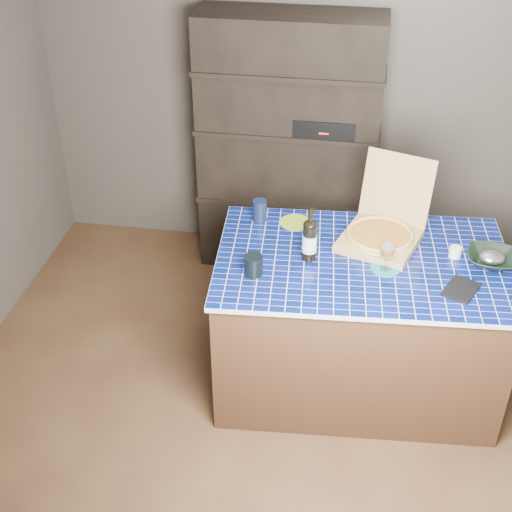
% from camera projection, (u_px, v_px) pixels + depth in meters
% --- Properties ---
extents(room, '(3.50, 3.50, 3.50)m').
position_uv_depth(room, '(250.00, 216.00, 3.41)').
color(room, brown).
rests_on(room, ground).
extents(shelving_unit, '(1.20, 0.41, 1.80)m').
position_uv_depth(shelving_unit, '(289.00, 147.00, 4.85)').
color(shelving_unit, black).
rests_on(shelving_unit, floor).
extents(kitchen_island, '(1.63, 1.10, 0.86)m').
position_uv_depth(kitchen_island, '(357.00, 321.00, 4.04)').
color(kitchen_island, '#412319').
rests_on(kitchen_island, floor).
extents(pizza_box, '(0.52, 0.58, 0.43)m').
position_uv_depth(pizza_box, '(381.00, 233.00, 3.91)').
color(pizza_box, tan).
rests_on(pizza_box, kitchen_island).
extents(mead_bottle, '(0.08, 0.08, 0.31)m').
position_uv_depth(mead_bottle, '(310.00, 239.00, 3.74)').
color(mead_bottle, black).
rests_on(mead_bottle, kitchen_island).
extents(teal_trivet, '(0.15, 0.15, 0.01)m').
position_uv_depth(teal_trivet, '(385.00, 269.00, 3.72)').
color(teal_trivet, '#176978').
rests_on(teal_trivet, kitchen_island).
extents(wine_glass, '(0.07, 0.07, 0.17)m').
position_uv_depth(wine_glass, '(387.00, 251.00, 3.66)').
color(wine_glass, white).
rests_on(wine_glass, teal_trivet).
extents(tumbler, '(0.10, 0.10, 0.11)m').
position_uv_depth(tumbler, '(253.00, 265.00, 3.66)').
color(tumbler, black).
rests_on(tumbler, kitchen_island).
extents(dvd_case, '(0.21, 0.24, 0.02)m').
position_uv_depth(dvd_case, '(461.00, 289.00, 3.57)').
color(dvd_case, black).
rests_on(dvd_case, kitchen_island).
extents(bowl, '(0.28, 0.28, 0.06)m').
position_uv_depth(bowl, '(492.00, 259.00, 3.75)').
color(bowl, black).
rests_on(bowl, kitchen_island).
extents(foil_contents, '(0.14, 0.11, 0.06)m').
position_uv_depth(foil_contents, '(492.00, 257.00, 3.75)').
color(foil_contents, '#B5B6C1').
rests_on(foil_contents, bowl).
extents(white_jar, '(0.07, 0.07, 0.06)m').
position_uv_depth(white_jar, '(455.00, 252.00, 3.81)').
color(white_jar, white).
rests_on(white_jar, kitchen_island).
extents(navy_cup, '(0.08, 0.08, 0.13)m').
position_uv_depth(navy_cup, '(260.00, 210.00, 4.10)').
color(navy_cup, black).
rests_on(navy_cup, kitchen_island).
extents(green_trivet, '(0.18, 0.18, 0.01)m').
position_uv_depth(green_trivet, '(295.00, 222.00, 4.11)').
color(green_trivet, '#8CA924').
rests_on(green_trivet, kitchen_island).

